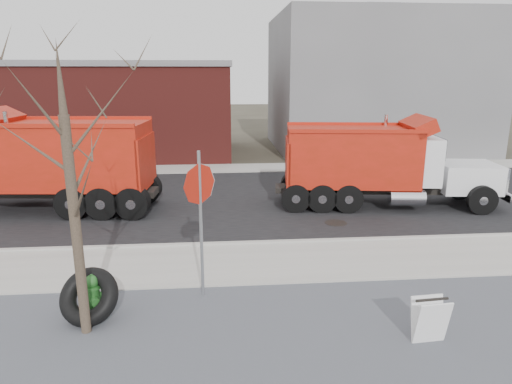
{
  "coord_description": "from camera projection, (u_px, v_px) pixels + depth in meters",
  "views": [
    {
      "loc": [
        -0.71,
        -10.34,
        4.66
      ],
      "look_at": [
        0.34,
        2.05,
        1.4
      ],
      "focal_mm": 32.0,
      "sensor_mm": 36.0,
      "label": 1
    }
  ],
  "objects": [
    {
      "name": "ground",
      "position": [
        249.0,
        268.0,
        11.2
      ],
      "size": [
        120.0,
        120.0,
        0.0
      ],
      "primitive_type": "plane",
      "color": "#383328",
      "rests_on": "ground"
    },
    {
      "name": "gravel_verge",
      "position": [
        264.0,
        352.0,
        7.83
      ],
      "size": [
        60.0,
        5.0,
        0.03
      ],
      "primitive_type": "cube",
      "color": "slate",
      "rests_on": "ground"
    },
    {
      "name": "sidewalk",
      "position": [
        248.0,
        263.0,
        11.44
      ],
      "size": [
        60.0,
        2.5,
        0.06
      ],
      "primitive_type": "cube",
      "color": "#9E9B93",
      "rests_on": "ground"
    },
    {
      "name": "curb",
      "position": [
        245.0,
        243.0,
        12.68
      ],
      "size": [
        60.0,
        0.15,
        0.11
      ],
      "primitive_type": "cube",
      "color": "#9E9B93",
      "rests_on": "ground"
    },
    {
      "name": "road",
      "position": [
        237.0,
        199.0,
        17.27
      ],
      "size": [
        60.0,
        9.4,
        0.02
      ],
      "primitive_type": "cube",
      "color": "black",
      "rests_on": "ground"
    },
    {
      "name": "far_sidewalk",
      "position": [
        232.0,
        168.0,
        22.76
      ],
      "size": [
        60.0,
        2.0,
        0.06
      ],
      "primitive_type": "cube",
      "color": "#9E9B93",
      "rests_on": "ground"
    },
    {
      "name": "building_grey",
      "position": [
        373.0,
        84.0,
        28.27
      ],
      "size": [
        12.0,
        10.0,
        8.0
      ],
      "color": "gray",
      "rests_on": "ground"
    },
    {
      "name": "building_brick",
      "position": [
        54.0,
        109.0,
        26.09
      ],
      "size": [
        20.2,
        8.2,
        5.3
      ],
      "color": "maroon",
      "rests_on": "ground"
    },
    {
      "name": "bare_tree",
      "position": [
        68.0,
        157.0,
        7.6
      ],
      "size": [
        3.2,
        3.2,
        5.2
      ],
      "color": "#382D23",
      "rests_on": "ground"
    },
    {
      "name": "fire_hydrant",
      "position": [
        94.0,
        299.0,
        8.83
      ],
      "size": [
        0.51,
        0.51,
        0.92
      ],
      "rotation": [
        0.0,
        0.0,
        0.43
      ],
      "color": "#276829",
      "rests_on": "ground"
    },
    {
      "name": "truck_tire",
      "position": [
        89.0,
        297.0,
        8.72
      ],
      "size": [
        1.35,
        1.21,
        1.09
      ],
      "color": "black",
      "rests_on": "ground"
    },
    {
      "name": "stop_sign",
      "position": [
        200.0,
        201.0,
        9.28
      ],
      "size": [
        0.61,
        0.64,
        3.16
      ],
      "rotation": [
        0.0,
        0.0,
        0.42
      ],
      "color": "gray",
      "rests_on": "ground"
    },
    {
      "name": "sandwich_board",
      "position": [
        430.0,
        320.0,
        8.0
      ],
      "size": [
        0.63,
        0.43,
        0.84
      ],
      "rotation": [
        0.0,
        0.0,
        0.08
      ],
      "color": "white",
      "rests_on": "ground"
    },
    {
      "name": "dump_truck_red_a",
      "position": [
        378.0,
        162.0,
        16.09
      ],
      "size": [
        7.93,
        3.02,
        3.17
      ],
      "rotation": [
        0.0,
        0.0,
        -0.12
      ],
      "color": "black",
      "rests_on": "ground"
    },
    {
      "name": "dump_truck_red_b",
      "position": [
        44.0,
        161.0,
        15.46
      ],
      "size": [
        8.29,
        3.03,
        3.47
      ],
      "rotation": [
        0.0,
        0.0,
        3.05
      ],
      "color": "black",
      "rests_on": "ground"
    }
  ]
}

